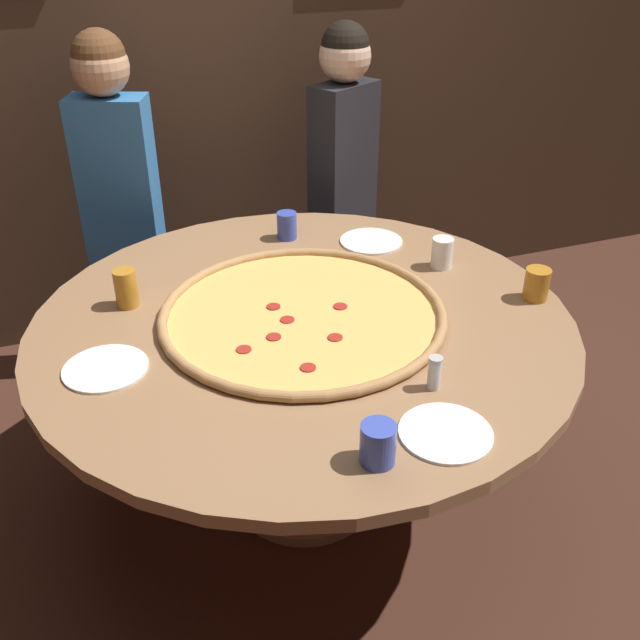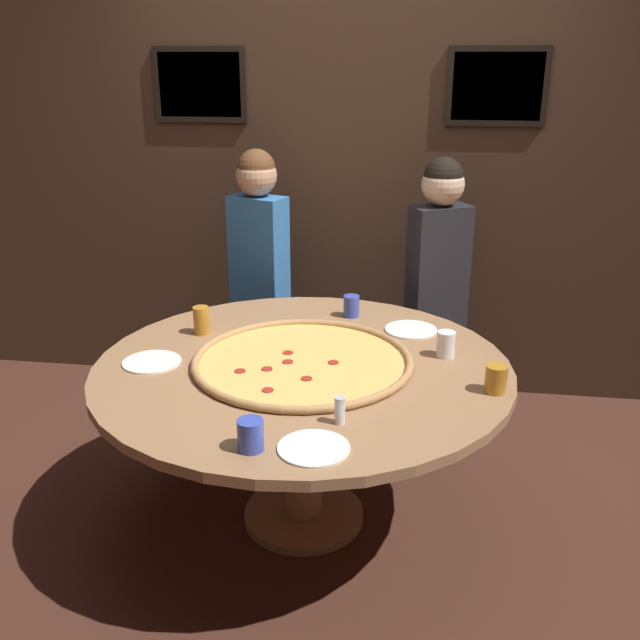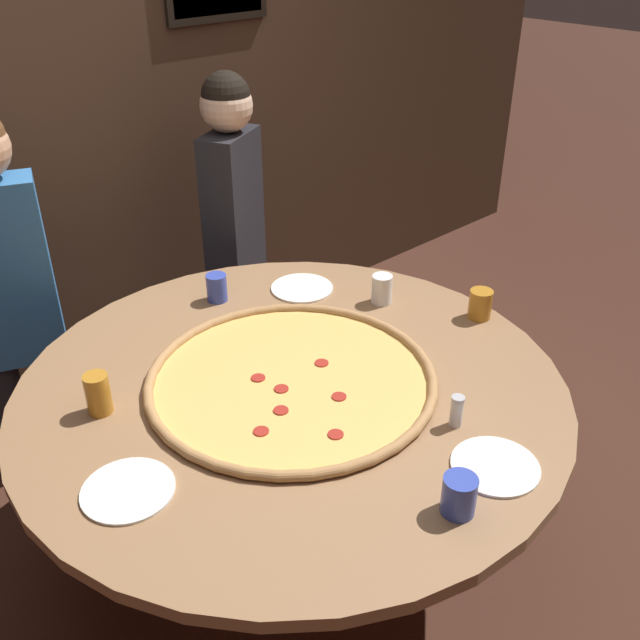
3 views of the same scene
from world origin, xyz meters
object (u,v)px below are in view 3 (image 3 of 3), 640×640
(white_plate_left_side, at_px, (128,490))
(diner_far_left, at_px, (234,218))
(diner_far_right, at_px, (10,281))
(drink_cup_beside_pizza, at_px, (480,304))
(drink_cup_centre_back, at_px, (98,394))
(white_plate_near_front, at_px, (302,288))
(drink_cup_by_shaker, at_px, (459,495))
(giant_pizza, at_px, (290,379))
(dining_table, at_px, (292,413))
(white_plate_right_side, at_px, (495,466))
(condiment_shaker, at_px, (457,411))
(drink_cup_far_right, at_px, (382,289))
(drink_cup_near_right, at_px, (217,288))

(white_plate_left_side, height_order, diner_far_left, diner_far_left)
(diner_far_right, bearing_deg, drink_cup_beside_pizza, 155.07)
(white_plate_left_side, distance_m, diner_far_left, 1.59)
(drink_cup_centre_back, xyz_separation_m, diner_far_right, (0.08, 0.81, 0.02))
(drink_cup_beside_pizza, relative_size, white_plate_near_front, 0.45)
(drink_cup_beside_pizza, bearing_deg, drink_cup_by_shaker, -146.45)
(drink_cup_beside_pizza, xyz_separation_m, drink_cup_centre_back, (-1.24, 0.41, 0.01))
(giant_pizza, distance_m, drink_cup_by_shaker, 0.68)
(giant_pizza, xyz_separation_m, diner_far_right, (-0.42, 1.07, 0.07))
(dining_table, height_order, white_plate_right_side, white_plate_right_side)
(white_plate_near_front, height_order, condiment_shaker, condiment_shaker)
(drink_cup_far_right, distance_m, white_plate_left_side, 1.20)
(drink_cup_centre_back, bearing_deg, drink_cup_far_right, -5.46)
(drink_cup_by_shaker, relative_size, drink_cup_centre_back, 0.82)
(drink_cup_near_right, bearing_deg, white_plate_right_side, -89.63)
(diner_far_left, bearing_deg, dining_table, 34.00)
(drink_cup_far_right, relative_size, white_plate_left_side, 0.46)
(condiment_shaker, bearing_deg, drink_cup_near_right, 93.79)
(dining_table, relative_size, drink_cup_by_shaker, 16.37)
(dining_table, distance_m, drink_cup_near_right, 0.62)
(drink_cup_far_right, bearing_deg, diner_far_left, 91.91)
(condiment_shaker, bearing_deg, drink_cup_far_right, 59.87)
(white_plate_near_front, distance_m, diner_far_left, 0.60)
(drink_cup_far_right, bearing_deg, dining_table, -164.31)
(giant_pizza, bearing_deg, dining_table, -53.43)
(drink_cup_beside_pizza, distance_m, diner_far_left, 1.18)
(drink_cup_centre_back, bearing_deg, white_plate_near_front, 10.53)
(drink_cup_beside_pizza, height_order, drink_cup_near_right, drink_cup_beside_pizza)
(drink_cup_centre_back, xyz_separation_m, white_plate_right_side, (0.64, -0.91, -0.06))
(white_plate_right_side, xyz_separation_m, diner_far_right, (-0.57, 1.72, 0.08))
(drink_cup_by_shaker, bearing_deg, condiment_shaker, 39.04)
(drink_cup_far_right, bearing_deg, drink_cup_near_right, 135.95)
(drink_cup_by_shaker, bearing_deg, diner_far_right, 101.96)
(white_plate_right_side, height_order, white_plate_left_side, same)
(white_plate_left_side, bearing_deg, diner_far_left, 43.76)
(white_plate_right_side, bearing_deg, drink_cup_far_right, 62.19)
(white_plate_right_side, height_order, condiment_shaker, condiment_shaker)
(white_plate_near_front, bearing_deg, drink_cup_beside_pizza, -60.95)
(drink_cup_by_shaker, bearing_deg, giant_pizza, 85.92)
(giant_pizza, xyz_separation_m, white_plate_left_side, (-0.60, -0.08, -0.01))
(drink_cup_by_shaker, bearing_deg, diner_far_left, 70.73)
(giant_pizza, height_order, diner_far_right, diner_far_right)
(drink_cup_far_right, height_order, white_plate_right_side, drink_cup_far_right)
(white_plate_right_side, relative_size, diner_far_right, 0.16)
(drink_cup_centre_back, relative_size, white_plate_left_side, 0.53)
(drink_cup_beside_pizza, xyz_separation_m, diner_far_left, (-0.20, 1.17, 0.02))
(giant_pizza, bearing_deg, drink_cup_near_right, 76.42)
(drink_cup_centre_back, distance_m, white_plate_right_side, 1.11)
(drink_cup_by_shaker, height_order, drink_cup_centre_back, drink_cup_centre_back)
(giant_pizza, distance_m, white_plate_right_side, 0.67)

